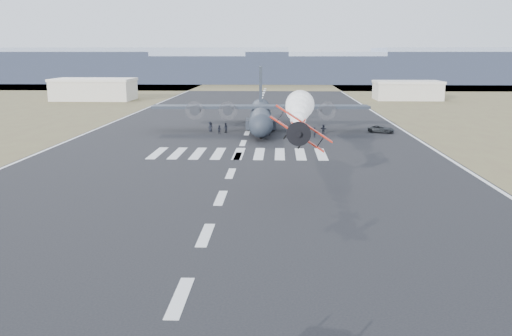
# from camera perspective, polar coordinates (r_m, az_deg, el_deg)

# --- Properties ---
(ground) EXTENTS (500.00, 500.00, 0.00)m
(ground) POSITION_cam_1_polar(r_m,az_deg,el_deg) (35.42, -7.60, -12.71)
(ground) COLOR black
(ground) RESTS_ON ground
(scrub_far) EXTENTS (500.00, 80.00, 0.00)m
(scrub_far) POSITION_cam_1_polar(r_m,az_deg,el_deg) (262.28, 1.07, 8.27)
(scrub_far) COLOR brown
(scrub_far) RESTS_ON ground
(runway_markings) EXTENTS (60.00, 260.00, 0.01)m
(runway_markings) POSITION_cam_1_polar(r_m,az_deg,el_deg) (93.12, -1.30, 2.51)
(runway_markings) COLOR silver
(runway_markings) RESTS_ON ground
(ridge_seg_b) EXTENTS (150.00, 50.00, 15.00)m
(ridge_seg_b) POSITION_cam_1_polar(r_m,az_deg,el_deg) (321.97, -22.93, 9.30)
(ridge_seg_b) COLOR gray
(ridge_seg_b) RESTS_ON ground
(ridge_seg_c) EXTENTS (150.00, 50.00, 17.00)m
(ridge_seg_c) POSITION_cam_1_polar(r_m,az_deg,el_deg) (300.36, -11.48, 10.07)
(ridge_seg_c) COLOR gray
(ridge_seg_c) RESTS_ON ground
(ridge_seg_d) EXTENTS (150.00, 50.00, 13.00)m
(ridge_seg_d) POSITION_cam_1_polar(r_m,az_deg,el_deg) (291.98, 1.21, 9.86)
(ridge_seg_d) COLOR gray
(ridge_seg_d) RESTS_ON ground
(ridge_seg_e) EXTENTS (150.00, 50.00, 15.00)m
(ridge_seg_e) POSITION_cam_1_polar(r_m,az_deg,el_deg) (297.82, 14.00, 9.76)
(ridge_seg_e) COLOR gray
(ridge_seg_e) RESTS_ON ground
(hangar_left) EXTENTS (24.50, 14.50, 6.70)m
(hangar_left) POSITION_cam_1_polar(r_m,az_deg,el_deg) (186.37, -15.89, 7.60)
(hangar_left) COLOR #B6B1A2
(hangar_left) RESTS_ON ground
(hangar_right) EXTENTS (20.50, 12.50, 5.90)m
(hangar_right) POSITION_cam_1_polar(r_m,az_deg,el_deg) (186.54, 14.89, 7.54)
(hangar_right) COLOR #B6B1A2
(hangar_right) RESTS_ON ground
(aerobatic_biplane) EXTENTS (5.85, 6.13, 5.07)m
(aerobatic_biplane) POSITION_cam_1_polar(r_m,az_deg,el_deg) (58.88, 4.35, 3.81)
(aerobatic_biplane) COLOR red
(smoke_trail) EXTENTS (4.31, 26.40, 4.31)m
(smoke_trail) POSITION_cam_1_polar(r_m,az_deg,el_deg) (80.87, 4.27, 6.00)
(smoke_trail) COLOR white
(transport_aircraft) EXTENTS (40.59, 33.44, 11.74)m
(transport_aircraft) POSITION_cam_1_polar(r_m,az_deg,el_deg) (109.49, 0.47, 5.45)
(transport_aircraft) COLOR #1F242F
(transport_aircraft) RESTS_ON ground
(support_vehicle) EXTENTS (5.23, 4.25, 1.33)m
(support_vehicle) POSITION_cam_1_polar(r_m,az_deg,el_deg) (107.76, 12.42, 3.82)
(support_vehicle) COLOR black
(support_vehicle) RESTS_ON ground
(crew_a) EXTENTS (0.79, 0.80, 1.69)m
(crew_a) POSITION_cam_1_polar(r_m,az_deg,el_deg) (102.91, 4.62, 3.80)
(crew_a) COLOR black
(crew_a) RESTS_ON ground
(crew_b) EXTENTS (0.97, 1.06, 1.86)m
(crew_b) POSITION_cam_1_polar(r_m,az_deg,el_deg) (105.10, -3.06, 4.03)
(crew_b) COLOR black
(crew_b) RESTS_ON ground
(crew_c) EXTENTS (1.11, 1.28, 1.82)m
(crew_c) POSITION_cam_1_polar(r_m,az_deg,el_deg) (107.28, -4.64, 4.15)
(crew_c) COLOR black
(crew_c) RESTS_ON ground
(crew_d) EXTENTS (1.01, 1.03, 1.63)m
(crew_d) POSITION_cam_1_polar(r_m,az_deg,el_deg) (102.06, 1.34, 3.76)
(crew_d) COLOR black
(crew_d) RESTS_ON ground
(crew_e) EXTENTS (0.96, 0.88, 1.67)m
(crew_e) POSITION_cam_1_polar(r_m,az_deg,el_deg) (107.27, -4.56, 4.11)
(crew_e) COLOR black
(crew_e) RESTS_ON ground
(crew_f) EXTENTS (1.41, 1.55, 1.71)m
(crew_f) POSITION_cam_1_polar(r_m,az_deg,el_deg) (104.37, 6.76, 3.87)
(crew_f) COLOR black
(crew_f) RESTS_ON ground
(crew_g) EXTENTS (0.66, 0.75, 1.84)m
(crew_g) POSITION_cam_1_polar(r_m,az_deg,el_deg) (99.93, 5.90, 3.60)
(crew_g) COLOR black
(crew_g) RESTS_ON ground
(crew_h) EXTENTS (0.90, 0.83, 1.57)m
(crew_h) POSITION_cam_1_polar(r_m,az_deg,el_deg) (104.14, -3.69, 3.88)
(crew_h) COLOR black
(crew_h) RESTS_ON ground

